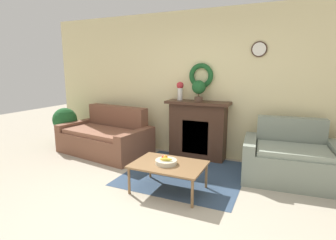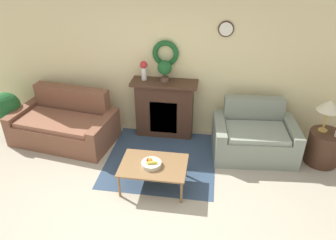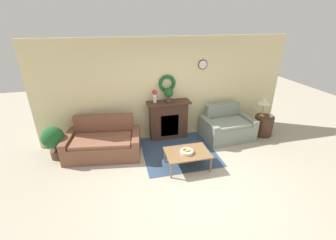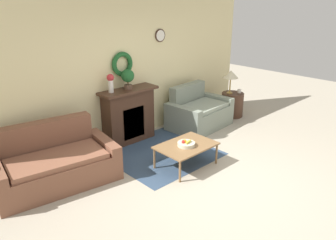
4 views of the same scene
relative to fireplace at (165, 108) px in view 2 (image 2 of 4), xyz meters
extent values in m
plane|color=#ADA38E|center=(0.02, -2.23, -0.54)|extent=(16.00, 16.00, 0.00)
cube|color=#334760|center=(0.07, -0.82, -0.54)|extent=(1.80, 1.78, 0.01)
cube|color=beige|center=(0.02, 0.21, 0.81)|extent=(6.80, 0.06, 2.70)
cylinder|color=#382319|center=(0.98, 0.16, 1.43)|extent=(0.26, 0.02, 0.26)
cylinder|color=white|center=(0.98, 0.15, 1.43)|extent=(0.22, 0.01, 0.22)
torus|color=#1E5628|center=(0.00, 0.13, 0.98)|extent=(0.45, 0.09, 0.45)
cube|color=#42281C|center=(0.00, 0.01, -0.03)|extent=(1.02, 0.34, 1.02)
cube|color=black|center=(0.00, -0.15, -0.12)|extent=(0.49, 0.02, 0.61)
cube|color=orange|center=(0.00, -0.16, -0.19)|extent=(0.39, 0.01, 0.34)
cube|color=#42281C|center=(0.00, -0.03, 0.50)|extent=(1.16, 0.41, 0.05)
cube|color=brown|center=(-1.78, -0.61, -0.34)|extent=(1.54, 0.96, 0.41)
cube|color=brown|center=(-1.71, -0.12, -0.09)|extent=(1.46, 0.42, 0.90)
cube|color=brown|center=(-2.56, -0.38, -0.27)|extent=(0.31, 0.99, 0.55)
cube|color=brown|center=(-0.97, -0.62, -0.27)|extent=(0.31, 0.99, 0.55)
cube|color=brown|center=(-1.78, -0.61, -0.09)|extent=(1.47, 0.90, 0.08)
cube|color=gray|center=(1.60, -0.54, -0.31)|extent=(1.06, 0.79, 0.46)
cube|color=gray|center=(1.56, -0.09, -0.09)|extent=(1.02, 0.28, 0.90)
cube|color=gray|center=(1.00, -0.49, -0.24)|extent=(0.24, 0.91, 0.60)
cube|color=gray|center=(2.18, -0.39, -0.24)|extent=(0.24, 0.91, 0.60)
cube|color=gray|center=(1.60, -0.54, -0.04)|extent=(1.02, 0.73, 0.08)
cube|color=olive|center=(0.07, -1.49, -0.16)|extent=(0.97, 0.68, 0.03)
cylinder|color=olive|center=(-0.37, -1.79, -0.36)|extent=(0.04, 0.04, 0.37)
cylinder|color=olive|center=(0.51, -1.79, -0.36)|extent=(0.04, 0.04, 0.37)
cylinder|color=olive|center=(-0.37, -1.19, -0.36)|extent=(0.04, 0.04, 0.37)
cylinder|color=olive|center=(0.51, -1.19, -0.36)|extent=(0.04, 0.04, 0.37)
cylinder|color=beige|center=(0.04, -1.51, -0.12)|extent=(0.29, 0.29, 0.06)
sphere|color=#B2231E|center=(0.00, -1.49, -0.07)|extent=(0.07, 0.07, 0.07)
sphere|color=orange|center=(0.03, -1.49, -0.07)|extent=(0.07, 0.07, 0.07)
ellipsoid|color=yellow|center=(0.06, -1.55, -0.07)|extent=(0.17, 0.08, 0.04)
cylinder|color=#42281C|center=(2.69, -0.50, -0.26)|extent=(0.52, 0.52, 0.57)
cylinder|color=#B28E42|center=(2.63, -0.45, 0.04)|extent=(0.14, 0.14, 0.02)
cylinder|color=#B28E42|center=(2.63, -0.45, 0.22)|extent=(0.03, 0.03, 0.35)
cone|color=beige|center=(2.63, -0.45, 0.48)|extent=(0.36, 0.36, 0.18)
cylinder|color=silver|center=(-0.36, 0.01, 0.64)|extent=(0.09, 0.09, 0.23)
sphere|color=#B72D33|center=(-0.36, 0.01, 0.81)|extent=(0.13, 0.13, 0.13)
cylinder|color=brown|center=(0.01, -0.01, 0.57)|extent=(0.15, 0.15, 0.08)
cylinder|color=#4C3823|center=(0.01, -0.01, 0.65)|extent=(0.02, 0.02, 0.07)
sphere|color=#1E5628|center=(0.01, -0.01, 0.78)|extent=(0.25, 0.25, 0.25)
cylinder|color=brown|center=(-2.87, -0.40, -0.44)|extent=(0.26, 0.26, 0.21)
cylinder|color=#4C3823|center=(-2.87, -0.40, -0.26)|extent=(0.04, 0.04, 0.14)
sphere|color=#1E5628|center=(-2.87, -0.40, 0.03)|extent=(0.51, 0.51, 0.51)
camera|label=1|loc=(1.44, -4.55, 1.11)|focal=28.00mm
camera|label=2|loc=(0.84, -5.21, 2.77)|focal=35.00mm
camera|label=3|loc=(-1.35, -5.49, 2.55)|focal=24.00mm
camera|label=4|loc=(-3.54, -4.89, 2.16)|focal=35.00mm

